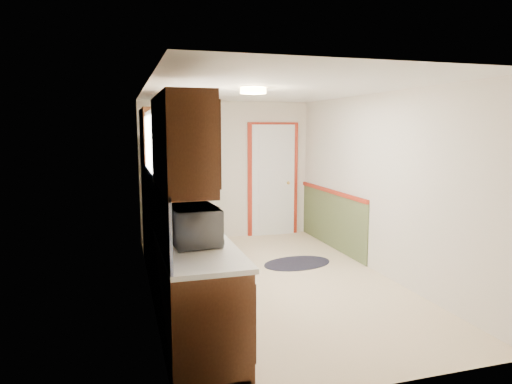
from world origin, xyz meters
TOP-DOWN VIEW (x-y plane):
  - room_shell at (0.00, 0.00)m, footprint 3.20×5.20m
  - kitchen_run at (-1.24, -0.29)m, footprint 0.63×4.00m
  - back_wall_trim at (0.99, 2.21)m, footprint 1.12×2.30m
  - ceiling_fixture at (-0.30, -0.20)m, footprint 0.30×0.30m
  - microwave at (-1.20, -1.43)m, footprint 0.38×0.61m
  - refrigerator at (-0.93, 1.82)m, footprint 0.78×0.78m
  - rug at (0.60, 0.62)m, footprint 1.11×0.81m
  - cooktop at (-1.19, 0.75)m, footprint 0.52×0.62m

SIDE VIEW (x-z plane):
  - rug at x=0.60m, z-range 0.00..0.01m
  - kitchen_run at x=-1.24m, z-range -0.29..1.91m
  - back_wall_trim at x=0.99m, z-range -0.15..1.93m
  - refrigerator at x=-0.93m, z-range 0.00..1.86m
  - cooktop at x=-1.19m, z-range 0.94..0.96m
  - microwave at x=-1.20m, z-range 0.94..1.34m
  - room_shell at x=0.00m, z-range -0.06..2.46m
  - ceiling_fixture at x=-0.30m, z-range 2.33..2.39m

